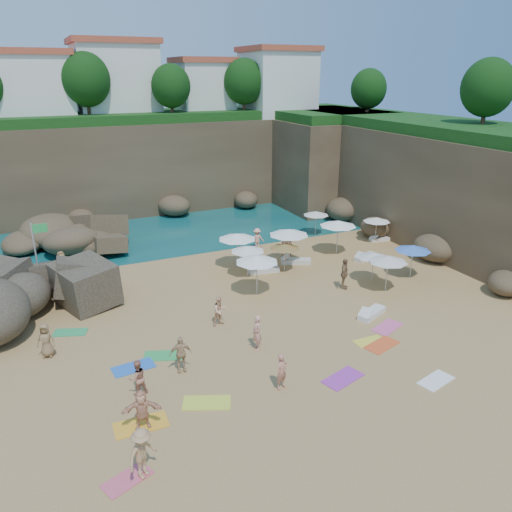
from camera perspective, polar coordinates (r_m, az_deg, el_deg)
name	(u,v)px	position (r m, az deg, el deg)	size (l,w,h in m)	color
ground	(246,314)	(26.98, -1.19, -6.63)	(120.00, 120.00, 0.00)	tan
seawater	(131,195)	(54.33, -14.08, 6.72)	(120.00, 120.00, 0.00)	#0C4751
cliff_back	(159,164)	(49.16, -10.99, 10.34)	(44.00, 8.00, 8.00)	brown
cliff_right	(423,182)	(42.28, 18.58, 8.06)	(8.00, 30.00, 8.00)	brown
cliff_corner	(322,160)	(50.43, 7.54, 10.77)	(10.00, 12.00, 8.00)	brown
rock_promontory	(18,251)	(40.01, -25.54, 0.48)	(12.00, 7.00, 2.00)	brown
clifftop_buildings	(162,83)	(49.48, -10.68, 18.87)	(28.48, 9.48, 7.00)	white
clifftop_trees	(203,84)	(44.00, -6.07, 18.97)	(35.60, 23.82, 4.40)	#11380F
rock_outcrop	(49,308)	(29.85, -22.60, -5.54)	(7.42, 5.57, 2.97)	brown
flag_pole	(38,250)	(30.62, -23.67, 0.65)	(0.86, 0.09, 4.41)	silver
parasol_0	(248,249)	(31.08, -0.97, 0.83)	(2.14, 2.14, 2.02)	silver
parasol_1	(237,236)	(32.48, -2.17, 2.26)	(2.49, 2.49, 2.35)	silver
parasol_2	(316,213)	(39.68, 6.88, 4.87)	(2.01, 2.01, 1.90)	silver
parasol_3	(377,220)	(38.76, 13.65, 4.07)	(2.02, 2.02, 1.91)	silver
parasol_4	(338,223)	(35.50, 9.36, 3.70)	(2.57, 2.57, 2.43)	silver
parasol_5	(257,259)	(28.48, 0.10, -0.36)	(2.50, 2.50, 2.36)	silver
parasol_6	(285,246)	(31.99, 3.31, 1.11)	(1.98, 1.98, 1.87)	silver
parasol_7	(289,232)	(32.97, 3.78, 2.74)	(2.64, 2.64, 2.50)	silver
parasol_9	(388,259)	(30.04, 14.87, -0.35)	(2.27, 2.27, 2.15)	silver
parasol_10	(413,248)	(32.49, 17.52, 0.86)	(2.21, 2.21, 2.09)	silver
parasol_11	(374,255)	(31.23, 13.32, 0.06)	(1.96, 1.96, 1.85)	silver
lounger_0	(264,270)	(32.33, 0.87, -1.60)	(2.00, 0.67, 0.31)	silver
lounger_1	(366,257)	(35.41, 12.42, -0.11)	(1.91, 0.64, 0.30)	silver
lounger_2	(389,262)	(34.91, 14.91, -0.66)	(1.67, 0.56, 0.26)	silver
lounger_3	(296,261)	(33.92, 4.56, -0.59)	(2.00, 0.67, 0.31)	silver
lounger_4	(381,239)	(39.57, 14.06, 1.91)	(1.70, 0.57, 0.26)	silver
lounger_5	(372,313)	(27.41, 13.09, -6.39)	(1.93, 0.64, 0.30)	silver
towel_0	(133,367)	(23.10, -13.84, -12.26)	(1.81, 0.91, 0.03)	blue
towel_1	(127,479)	(17.91, -14.49, -23.48)	(1.57, 0.78, 0.03)	#D05165
towel_2	(141,425)	(19.84, -13.00, -18.29)	(1.95, 0.98, 0.03)	gold
towel_3	(163,356)	(23.67, -10.55, -11.12)	(1.77, 0.88, 0.03)	green
towel_4	(207,403)	(20.51, -5.66, -16.34)	(1.87, 0.94, 0.03)	#CBD638
towel_6	(343,378)	(22.09, 9.90, -13.60)	(1.85, 0.92, 0.03)	purple
towel_9	(387,327)	(26.50, 14.80, -7.86)	(1.79, 0.89, 0.03)	#DF568F
towel_10	(382,345)	(24.83, 14.19, -9.83)	(1.76, 0.88, 0.03)	#E75424
towel_11	(70,332)	(26.81, -20.47, -8.18)	(1.63, 0.82, 0.03)	#2D9D58
towel_12	(370,341)	(25.00, 12.85, -9.49)	(1.51, 0.76, 0.03)	yellow
towel_13	(436,380)	(22.93, 19.87, -13.24)	(1.65, 0.82, 0.03)	white
person_stand_1	(138,378)	(21.02, -13.38, -13.37)	(0.74, 0.58, 1.52)	#B6725B
person_stand_2	(257,239)	(36.41, 0.13, 2.00)	(1.01, 0.42, 1.56)	#F6A38B
person_stand_3	(344,274)	(30.11, 10.07, -2.01)	(1.11, 0.46, 1.89)	#8B6745
person_stand_4	(287,245)	(34.80, 3.55, 1.29)	(0.88, 0.48, 1.79)	tan
person_stand_5	(62,265)	(33.48, -21.27, -0.93)	(1.64, 0.47, 1.77)	tan
person_stand_6	(257,333)	(23.40, 0.10, -8.75)	(0.62, 0.41, 1.71)	#E49782
person_lie_0	(144,471)	(17.75, -12.67, -22.81)	(1.15, 1.78, 0.47)	tan
person_lie_1	(181,367)	(22.38, -8.53, -12.44)	(0.96, 1.64, 0.40)	tan
person_lie_2	(48,352)	(25.03, -22.68, -10.10)	(0.78, 1.61, 0.43)	olive
person_lie_3	(143,423)	(19.61, -12.77, -18.09)	(1.42, 1.53, 0.41)	tan
person_lie_4	(281,384)	(21.14, 2.93, -14.43)	(0.56, 1.55, 0.37)	tan
person_lie_5	(220,320)	(25.82, -4.13, -7.27)	(0.75, 1.53, 0.58)	#F2B489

